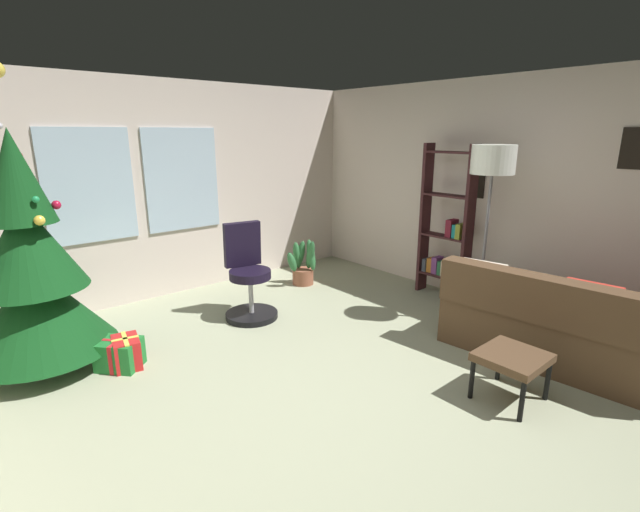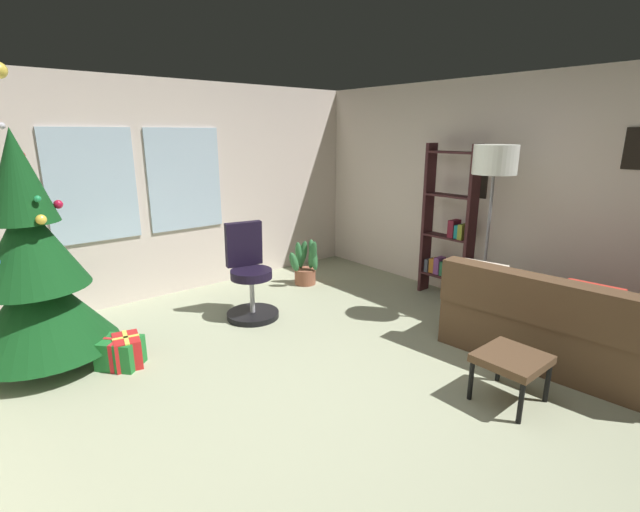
# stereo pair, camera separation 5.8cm
# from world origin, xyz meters

# --- Properties ---
(ground_plane) EXTENTS (5.17, 6.19, 0.10)m
(ground_plane) POSITION_xyz_m (0.00, 0.00, -0.05)
(ground_plane) COLOR #9CA283
(wall_back_with_windows) EXTENTS (5.17, 0.12, 2.53)m
(wall_back_with_windows) POSITION_xyz_m (-0.02, 3.14, 1.27)
(wall_back_with_windows) COLOR beige
(wall_back_with_windows) RESTS_ON ground_plane
(wall_right_with_frames) EXTENTS (0.12, 6.19, 2.53)m
(wall_right_with_frames) POSITION_xyz_m (2.63, -0.00, 1.27)
(wall_right_with_frames) COLOR beige
(wall_right_with_frames) RESTS_ON ground_plane
(couch) EXTENTS (1.59, 1.95, 0.82)m
(couch) POSITION_xyz_m (1.86, -0.83, 0.30)
(couch) COLOR #503824
(couch) RESTS_ON ground_plane
(footstool) EXTENTS (0.47, 0.44, 0.37)m
(footstool) POSITION_xyz_m (0.84, -0.78, 0.32)
(footstool) COLOR #503824
(footstool) RESTS_ON ground_plane
(holiday_tree) EXTENTS (1.17, 1.17, 2.44)m
(holiday_tree) POSITION_xyz_m (-1.67, 2.07, 0.82)
(holiday_tree) COLOR #4C331E
(holiday_tree) RESTS_ON ground_plane
(gift_box_red) EXTENTS (0.26, 0.33, 0.26)m
(gift_box_red) POSITION_xyz_m (-1.15, 1.60, 0.13)
(gift_box_red) COLOR red
(gift_box_red) RESTS_ON ground_plane
(gift_box_green) EXTENTS (0.42, 0.42, 0.26)m
(gift_box_green) POSITION_xyz_m (-1.21, 1.62, 0.12)
(gift_box_green) COLOR #1E722D
(gift_box_green) RESTS_ON ground_plane
(office_chair) EXTENTS (0.56, 0.56, 1.02)m
(office_chair) POSITION_xyz_m (0.23, 1.85, 0.40)
(office_chair) COLOR black
(office_chair) RESTS_ON ground_plane
(bookshelf) EXTENTS (0.18, 0.64, 1.82)m
(bookshelf) POSITION_xyz_m (2.37, 0.85, 0.79)
(bookshelf) COLOR #3A1C1E
(bookshelf) RESTS_ON ground_plane
(floor_lamp) EXTENTS (0.42, 0.42, 1.83)m
(floor_lamp) POSITION_xyz_m (1.98, 0.14, 1.59)
(floor_lamp) COLOR slate
(floor_lamp) RESTS_ON ground_plane
(potted_plant) EXTENTS (0.41, 0.39, 0.62)m
(potted_plant) POSITION_xyz_m (1.35, 2.30, 0.26)
(potted_plant) COLOR brown
(potted_plant) RESTS_ON ground_plane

